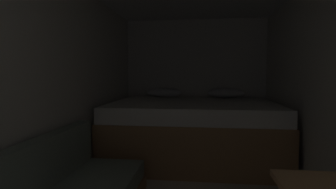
{
  "coord_description": "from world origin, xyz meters",
  "views": [
    {
      "loc": [
        0.11,
        -0.39,
        1.16
      ],
      "look_at": [
        -0.26,
        2.58,
        0.93
      ],
      "focal_mm": 28.87,
      "sensor_mm": 36.0,
      "label": 1
    }
  ],
  "objects": [
    {
      "name": "wall_back",
      "position": [
        0.0,
        4.24,
        1.04
      ],
      "size": [
        2.43,
        0.05,
        2.07
      ],
      "primitive_type": "cube",
      "color": "silver",
      "rests_on": "ground"
    },
    {
      "name": "wall_left",
      "position": [
        -1.19,
        1.8,
        1.04
      ],
      "size": [
        0.05,
        4.83,
        2.07
      ],
      "primitive_type": "cube",
      "color": "silver",
      "rests_on": "ground"
    },
    {
      "name": "bed",
      "position": [
        0.0,
        3.32,
        0.4
      ],
      "size": [
        2.21,
        1.71,
        0.94
      ],
      "color": "#9E7247",
      "rests_on": "ground"
    }
  ]
}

